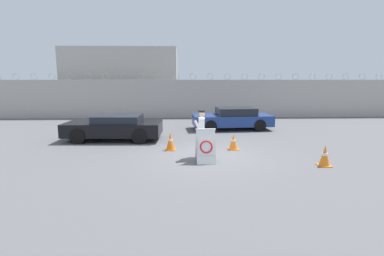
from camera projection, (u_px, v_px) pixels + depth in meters
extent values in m
plane|color=#5B5B5E|center=(205.00, 157.00, 11.20)|extent=(90.00, 90.00, 0.00)
cube|color=#ADA8A0|center=(193.00, 99.00, 21.95)|extent=(36.00, 0.30, 2.77)
torus|color=gray|center=(16.00, 77.00, 21.21)|extent=(0.47, 0.03, 0.47)
torus|color=gray|center=(34.00, 77.00, 21.25)|extent=(0.47, 0.03, 0.47)
torus|color=gray|center=(52.00, 77.00, 21.30)|extent=(0.47, 0.03, 0.47)
torus|color=gray|center=(70.00, 77.00, 21.35)|extent=(0.47, 0.03, 0.47)
torus|color=gray|center=(88.00, 77.00, 21.40)|extent=(0.47, 0.03, 0.47)
torus|color=gray|center=(105.00, 77.00, 21.44)|extent=(0.47, 0.03, 0.47)
torus|color=gray|center=(123.00, 77.00, 21.49)|extent=(0.47, 0.03, 0.47)
torus|color=gray|center=(141.00, 77.00, 21.54)|extent=(0.47, 0.03, 0.47)
torus|color=gray|center=(158.00, 77.00, 21.59)|extent=(0.47, 0.03, 0.47)
torus|color=gray|center=(176.00, 77.00, 21.63)|extent=(0.47, 0.03, 0.47)
torus|color=gray|center=(193.00, 77.00, 21.68)|extent=(0.47, 0.03, 0.47)
torus|color=gray|center=(210.00, 77.00, 21.73)|extent=(0.47, 0.03, 0.47)
torus|color=gray|center=(227.00, 77.00, 21.78)|extent=(0.47, 0.03, 0.47)
torus|color=gray|center=(244.00, 77.00, 21.83)|extent=(0.47, 0.03, 0.47)
torus|color=gray|center=(262.00, 77.00, 21.87)|extent=(0.47, 0.03, 0.47)
torus|color=gray|center=(278.00, 77.00, 21.92)|extent=(0.47, 0.03, 0.47)
torus|color=gray|center=(295.00, 77.00, 21.97)|extent=(0.47, 0.03, 0.47)
torus|color=gray|center=(312.00, 77.00, 22.02)|extent=(0.47, 0.03, 0.47)
torus|color=gray|center=(329.00, 77.00, 22.06)|extent=(0.47, 0.03, 0.47)
torus|color=gray|center=(346.00, 77.00, 22.11)|extent=(0.47, 0.03, 0.47)
torus|color=gray|center=(362.00, 77.00, 22.16)|extent=(0.47, 0.03, 0.47)
torus|color=gray|center=(379.00, 77.00, 22.21)|extent=(0.47, 0.03, 0.47)
cube|color=#B2ADA3|center=(126.00, 81.00, 26.08)|extent=(8.98, 6.73, 5.25)
cube|color=white|center=(206.00, 147.00, 10.30)|extent=(0.67, 0.42, 1.15)
cube|color=white|center=(205.00, 145.00, 10.65)|extent=(0.67, 0.42, 1.15)
cube|color=white|center=(206.00, 129.00, 10.37)|extent=(0.70, 0.09, 0.05)
cube|color=white|center=(206.00, 147.00, 10.25)|extent=(0.57, 0.21, 0.54)
torus|color=red|center=(206.00, 147.00, 10.24)|extent=(0.45, 0.20, 0.44)
cylinder|color=#232838|center=(201.00, 146.00, 11.19)|extent=(0.15, 0.15, 0.83)
cylinder|color=#232838|center=(201.00, 147.00, 11.01)|extent=(0.15, 0.15, 0.83)
cube|color=silver|center=(202.00, 127.00, 10.98)|extent=(0.25, 0.45, 0.64)
sphere|color=#DBB293|center=(202.00, 114.00, 10.90)|extent=(0.22, 0.22, 0.22)
cylinder|color=silver|center=(202.00, 125.00, 11.24)|extent=(0.09, 0.09, 0.61)
cylinder|color=silver|center=(199.00, 128.00, 10.72)|extent=(0.34, 0.12, 0.59)
cylinder|color=black|center=(202.00, 111.00, 10.88)|extent=(0.24, 0.24, 0.05)
cube|color=orange|center=(324.00, 165.00, 10.07)|extent=(0.41, 0.41, 0.03)
cone|color=orange|center=(325.00, 155.00, 10.01)|extent=(0.35, 0.35, 0.68)
cylinder|color=white|center=(325.00, 154.00, 10.00)|extent=(0.17, 0.17, 0.10)
cube|color=orange|center=(233.00, 149.00, 12.37)|extent=(0.41, 0.41, 0.03)
cone|color=orange|center=(234.00, 141.00, 12.32)|extent=(0.35, 0.35, 0.63)
cylinder|color=white|center=(234.00, 141.00, 12.31)|extent=(0.18, 0.18, 0.09)
cube|color=orange|center=(171.00, 149.00, 12.29)|extent=(0.40, 0.40, 0.03)
cone|color=orange|center=(170.00, 141.00, 12.23)|extent=(0.34, 0.34, 0.70)
cylinder|color=white|center=(170.00, 140.00, 12.22)|extent=(0.17, 0.17, 0.10)
cylinder|color=black|center=(78.00, 136.00, 13.34)|extent=(0.70, 0.23, 0.69)
cylinder|color=black|center=(91.00, 129.00, 15.14)|extent=(0.70, 0.23, 0.69)
cylinder|color=black|center=(140.00, 136.00, 13.33)|extent=(0.70, 0.23, 0.69)
cylinder|color=black|center=(146.00, 129.00, 15.13)|extent=(0.70, 0.23, 0.69)
cube|color=black|center=(114.00, 128.00, 14.20)|extent=(4.53, 2.12, 0.61)
cube|color=black|center=(118.00, 119.00, 14.12)|extent=(2.21, 1.83, 0.33)
cylinder|color=black|center=(211.00, 126.00, 16.14)|extent=(0.67, 0.24, 0.66)
cylinder|color=black|center=(206.00, 122.00, 17.85)|extent=(0.67, 0.24, 0.66)
cylinder|color=black|center=(260.00, 125.00, 16.43)|extent=(0.67, 0.24, 0.66)
cylinder|color=black|center=(250.00, 121.00, 18.13)|extent=(0.67, 0.24, 0.66)
cube|color=navy|center=(232.00, 120.00, 17.10)|extent=(4.53, 2.14, 0.60)
cube|color=black|center=(236.00, 111.00, 17.04)|extent=(2.22, 1.80, 0.41)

